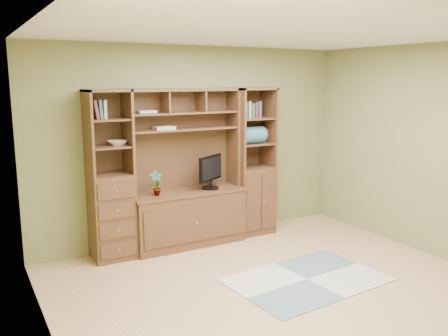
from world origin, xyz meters
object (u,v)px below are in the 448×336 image
center_hutch (187,169)px  left_tower (110,176)px  right_tower (252,162)px  monitor (210,166)px

center_hutch → left_tower: same height
center_hutch → right_tower: same height
right_tower → left_tower: bearing=180.0°
right_tower → monitor: bearing=-173.9°
left_tower → right_tower: 2.02m
left_tower → monitor: (1.32, -0.07, 0.01)m
monitor → center_hutch: bearing=143.2°
center_hutch → left_tower: size_ratio=1.00×
monitor → left_tower: bearing=146.2°
right_tower → monitor: 0.71m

